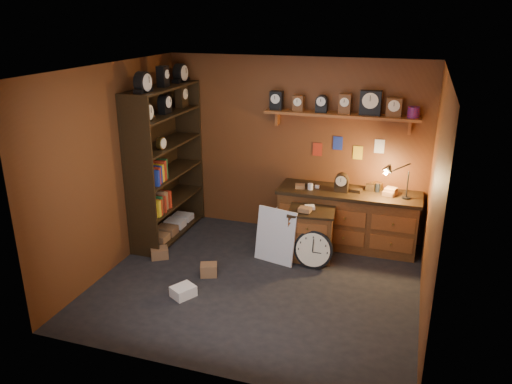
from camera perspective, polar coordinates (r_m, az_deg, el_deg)
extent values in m
plane|color=black|center=(6.55, 0.22, -10.29)|extent=(4.00, 4.00, 0.00)
cube|color=brown|center=(7.65, 4.40, 5.11)|extent=(4.00, 0.02, 2.70)
cube|color=brown|center=(4.44, -6.97, -6.24)|extent=(4.00, 0.02, 2.70)
cube|color=brown|center=(6.84, -15.93, 2.61)|extent=(0.02, 3.60, 2.70)
cube|color=brown|center=(5.74, 19.62, -1.12)|extent=(0.02, 3.60, 2.70)
cube|color=beige|center=(5.70, 0.25, 13.91)|extent=(4.00, 3.60, 0.02)
cube|color=brown|center=(7.25, 9.67, 8.69)|extent=(2.20, 0.30, 0.04)
cube|color=brown|center=(7.53, 2.48, 8.44)|extent=(0.04, 0.16, 0.20)
cube|color=brown|center=(7.27, 17.16, 7.15)|extent=(0.04, 0.16, 0.20)
cylinder|color=#B21419|center=(7.16, 17.56, 8.69)|extent=(0.16, 0.16, 0.15)
cube|color=#9F2613|center=(7.60, 5.48, 4.99)|extent=(0.14, 0.01, 0.20)
cube|color=navy|center=(7.52, 7.75, 5.67)|extent=(0.14, 0.01, 0.20)
cube|color=gold|center=(7.50, 9.96, 4.57)|extent=(0.14, 0.01, 0.20)
cube|color=silver|center=(7.44, 12.30, 5.24)|extent=(0.14, 0.01, 0.20)
cube|color=black|center=(7.68, -11.68, 3.27)|extent=(0.03, 1.60, 2.30)
cube|color=black|center=(6.93, -13.19, 1.34)|extent=(0.45, 0.03, 2.30)
cube|color=black|center=(8.24, -7.67, 4.64)|extent=(0.45, 0.03, 2.30)
cube|color=black|center=(7.96, -9.72, -4.47)|extent=(0.43, 1.54, 0.03)
cube|color=black|center=(7.77, -9.93, -1.11)|extent=(0.43, 1.54, 0.03)
cube|color=black|center=(7.62, -10.13, 2.05)|extent=(0.43, 1.54, 0.03)
cube|color=black|center=(7.50, -10.33, 5.33)|extent=(0.43, 1.54, 0.03)
cube|color=black|center=(7.40, -10.55, 8.70)|extent=(0.43, 1.54, 0.03)
cube|color=black|center=(7.34, -10.74, 11.61)|extent=(0.43, 1.54, 0.03)
cube|color=brown|center=(7.50, 10.39, -3.15)|extent=(1.99, 0.60, 0.80)
cube|color=black|center=(7.35, 10.59, -0.09)|extent=(2.05, 0.66, 0.05)
cube|color=brown|center=(7.22, 10.04, -4.05)|extent=(1.91, 0.02, 0.52)
cylinder|color=black|center=(7.24, 16.78, -0.63)|extent=(0.12, 0.12, 0.02)
cylinder|color=black|center=(7.18, 16.92, 0.79)|extent=(0.02, 0.02, 0.38)
cylinder|color=black|center=(7.08, 16.14, 2.65)|extent=(0.27, 0.09, 0.14)
cone|color=black|center=(7.07, 14.97, 2.40)|extent=(0.18, 0.14, 0.18)
cube|color=brown|center=(7.07, 6.28, -4.88)|extent=(0.64, 0.56, 0.69)
cube|color=black|center=(6.93, 6.39, -2.19)|extent=(0.69, 0.60, 0.03)
cube|color=brown|center=(6.85, 5.84, -5.72)|extent=(0.53, 0.08, 0.58)
cylinder|color=black|center=(6.85, 6.57, -6.54)|extent=(0.53, 0.17, 0.53)
cylinder|color=#FDF1CA|center=(6.82, 6.52, -6.61)|extent=(0.47, 0.10, 0.46)
cube|color=black|center=(6.78, 6.53, -6.09)|extent=(0.01, 0.04, 0.17)
cube|color=black|center=(6.81, 6.98, -6.91)|extent=(0.12, 0.01, 0.01)
cube|color=silver|center=(7.09, 2.20, -7.82)|extent=(0.61, 0.29, 0.77)
cube|color=silver|center=(7.38, 3.88, -4.35)|extent=(0.54, 0.54, 0.54)
cube|color=black|center=(7.14, 3.34, -5.19)|extent=(0.44, 0.04, 0.43)
cube|color=olive|center=(7.26, -10.97, -6.84)|extent=(0.31, 0.30, 0.15)
cube|color=white|center=(6.30, -8.31, -11.17)|extent=(0.33, 0.34, 0.13)
cube|color=olive|center=(6.70, -5.42, -8.84)|extent=(0.27, 0.25, 0.16)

